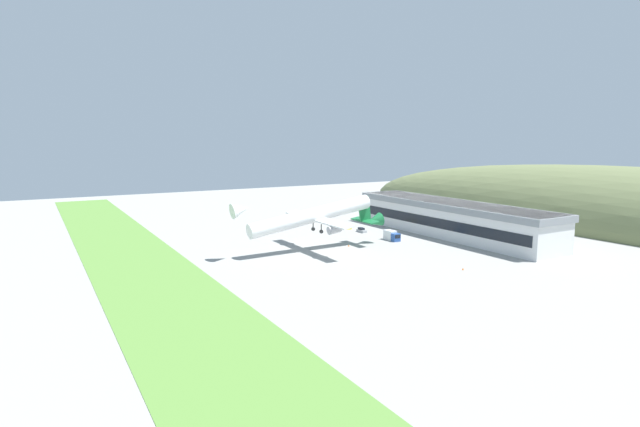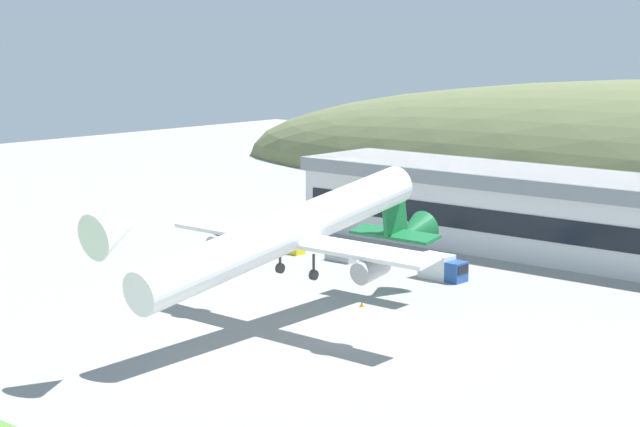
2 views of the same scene
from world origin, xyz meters
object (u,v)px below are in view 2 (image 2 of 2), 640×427
at_px(service_car_1, 340,256).
at_px(service_car_2, 290,248).
at_px(cargo_airplane, 290,233).
at_px(service_car_0, 234,239).
at_px(fuel_truck, 442,268).
at_px(traffic_cone_1, 362,304).
at_px(terminal_building, 555,209).

relative_size(service_car_1, service_car_2, 1.03).
relative_size(cargo_airplane, service_car_0, 10.82).
bearing_deg(service_car_2, service_car_1, 3.85).
bearing_deg(service_car_2, cargo_airplane, -47.19).
xyz_separation_m(service_car_0, fuel_truck, (36.35, 1.04, 0.87)).
height_order(service_car_0, service_car_2, service_car_2).
height_order(cargo_airplane, fuel_truck, cargo_airplane).
bearing_deg(fuel_truck, service_car_2, -178.20).
bearing_deg(traffic_cone_1, service_car_2, 148.01).
distance_m(terminal_building, service_car_0, 46.52).
xyz_separation_m(service_car_0, service_car_1, (19.69, 0.83, 0.05)).
height_order(service_car_1, fuel_truck, fuel_truck).
distance_m(fuel_truck, traffic_cone_1, 17.24).
xyz_separation_m(service_car_1, traffic_cone_1, (17.48, -16.96, -0.39)).
bearing_deg(service_car_0, cargo_airplane, -37.12).
bearing_deg(traffic_cone_1, service_car_1, 135.86).
relative_size(cargo_airplane, fuel_truck, 7.97).
bearing_deg(service_car_1, cargo_airplane, -58.70).
bearing_deg(fuel_truck, service_car_0, -178.36).
bearing_deg(service_car_0, fuel_truck, 1.64).
relative_size(terminal_building, traffic_cone_1, 138.44).
distance_m(cargo_airplane, service_car_2, 40.10).
xyz_separation_m(service_car_1, service_car_2, (-8.74, -0.59, 0.02)).
bearing_deg(cargo_airplane, service_car_1, 121.30).
relative_size(terminal_building, service_car_1, 17.93).
height_order(cargo_airplane, service_car_2, cargo_airplane).
bearing_deg(service_car_2, fuel_truck, 1.80).
bearing_deg(service_car_1, service_car_2, -176.15).
xyz_separation_m(service_car_2, fuel_truck, (25.39, 0.80, 0.80)).
relative_size(fuel_truck, traffic_cone_1, 10.71).
bearing_deg(terminal_building, fuel_truck, -98.29).
height_order(service_car_1, traffic_cone_1, service_car_1).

